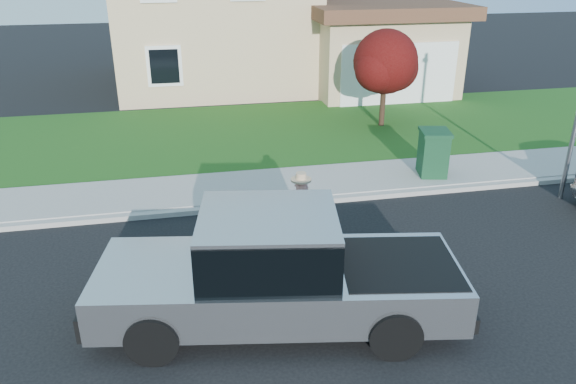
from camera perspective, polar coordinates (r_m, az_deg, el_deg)
The scene contains 9 objects.
ground at distance 10.84m, azimuth 0.22°, elevation -8.00°, with size 80.00×80.00×0.00m, color black.
curb at distance 13.51m, azimuth 1.87°, elevation -0.98°, with size 40.00×0.20×0.12m, color gray.
sidewalk at distance 14.48m, azimuth 0.88°, elevation 0.86°, with size 40.00×2.00×0.15m, color gray.
lawn at distance 18.64m, azimuth -2.09°, elevation 6.06°, with size 40.00×7.00×0.10m, color #1B4614.
house at distance 25.74m, azimuth -4.56°, elevation 18.00°, with size 14.00×11.30×6.85m.
pickup_truck at distance 9.05m, azimuth -1.17°, elevation -8.25°, with size 6.18×2.96×1.95m.
woman at distance 11.22m, azimuth 1.30°, elevation -2.23°, with size 0.62×0.47×1.68m.
ornamental_tree at distance 19.06m, azimuth 9.95°, elevation 12.62°, with size 2.33×2.10×3.20m.
trash_bin at distance 15.15m, azimuth 14.54°, elevation 3.91°, with size 0.90×0.98×1.20m.
Camera 1 is at (-1.88, -9.03, 5.70)m, focal length 35.00 mm.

